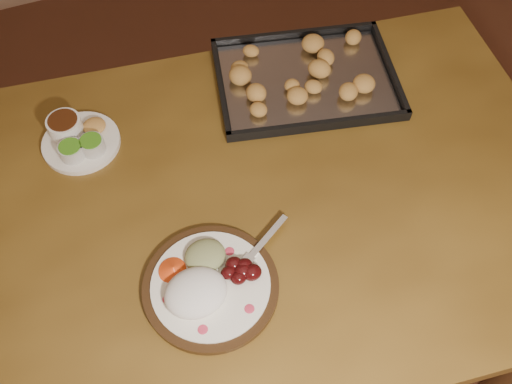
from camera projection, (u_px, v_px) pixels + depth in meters
name	position (u px, v px, depth m)	size (l,w,h in m)	color
ground	(310.00, 356.00, 1.75)	(4.00, 4.00, 0.00)	#582E1E
dining_table	(223.00, 229.00, 1.25)	(1.60, 1.08, 0.75)	brown
dinner_plate	(207.00, 284.00, 1.05)	(0.32, 0.25, 0.06)	#311D0D
condiment_saucer	(77.00, 138.00, 1.24)	(0.17, 0.17, 0.06)	white
baking_tray	(306.00, 78.00, 1.35)	(0.48, 0.39, 0.04)	black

